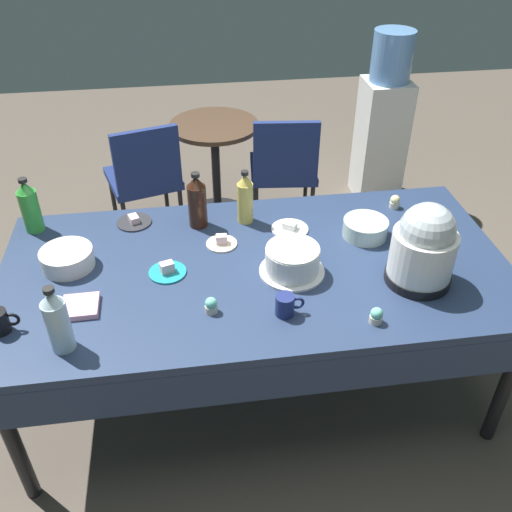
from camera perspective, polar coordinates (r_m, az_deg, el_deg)
The scene contains 23 objects.
ground at distance 2.95m, azimuth -0.00°, elevation -12.65°, with size 9.00×9.00×0.00m, color brown.
potluck_table at distance 2.47m, azimuth -0.00°, elevation -2.09°, with size 2.20×1.10×0.75m.
frosted_layer_cake at distance 2.36m, azimuth 3.71°, elevation -0.50°, with size 0.28×0.28×0.13m.
slow_cooker at distance 2.35m, azimuth 16.67°, elevation 0.88°, with size 0.27×0.27×0.36m.
glass_salad_bowl at distance 2.65m, azimuth 11.04°, elevation 2.79°, with size 0.21×0.21×0.08m, color #B2C6BC.
ceramic_snack_bowl at distance 2.54m, azimuth -18.63°, elevation -0.24°, with size 0.22×0.22×0.08m, color silver.
dessert_plate_cream at distance 2.56m, azimuth -3.52°, elevation 1.40°, with size 0.14×0.14×0.05m.
dessert_plate_white at distance 2.66m, azimuth 3.46°, elevation 2.85°, with size 0.18×0.18×0.04m.
dessert_plate_teal at distance 2.41m, azimuth -9.00°, elevation -1.51°, with size 0.16×0.16×0.05m.
dessert_plate_charcoal at distance 2.77m, azimuth -12.28°, elevation 3.46°, with size 0.17×0.17×0.04m.
cupcake_lemon at distance 2.90m, azimuth 13.93°, elevation 5.38°, with size 0.05×0.05×0.07m.
cupcake_mint at distance 2.19m, azimuth -4.58°, elevation -5.03°, with size 0.05×0.05×0.07m.
cupcake_rose at distance 2.18m, azimuth 12.13°, elevation -5.96°, with size 0.05×0.05×0.07m.
soda_bottle_ginger_ale at distance 2.66m, azimuth -1.22°, elevation 5.85°, with size 0.08×0.08×0.27m.
soda_bottle_cola at distance 2.64m, azimuth -6.00°, elevation 5.50°, with size 0.09×0.09×0.28m.
soda_bottle_water at distance 2.09m, azimuth -19.54°, elevation -6.25°, with size 0.09×0.09×0.28m.
soda_bottle_lime_soda at distance 2.80m, azimuth -22.00°, elevation 4.66°, with size 0.09×0.09×0.27m.
coffee_mug_navy at distance 2.17m, azimuth 3.03°, elevation -4.99°, with size 0.12×0.07×0.09m.
paper_napkin_stack at distance 2.31m, azimuth -17.41°, elevation -4.92°, with size 0.14×0.14×0.02m, color pink.
maroon_chair_left at distance 3.76m, azimuth -11.23°, elevation 8.15°, with size 0.54×0.54×0.85m.
maroon_chair_right at distance 3.81m, azimuth 2.85°, elevation 9.20°, with size 0.49×0.49×0.85m.
round_cafe_table at distance 3.96m, azimuth -4.16°, elevation 10.32°, with size 0.60×0.60×0.72m.
water_cooler at distance 4.29m, azimuth 12.75°, elevation 13.02°, with size 0.32×0.32×1.24m.
Camera 1 is at (-0.28, -1.92, 2.22)m, focal length 39.37 mm.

